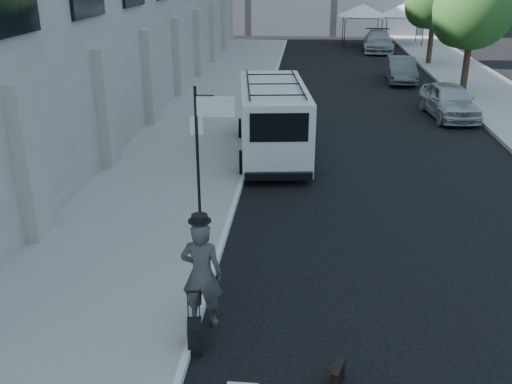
% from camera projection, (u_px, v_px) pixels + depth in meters
% --- Properties ---
extents(ground, '(120.00, 120.00, 0.00)m').
position_uv_depth(ground, '(307.00, 317.00, 10.66)').
color(ground, black).
rests_on(ground, ground).
extents(sidewalk_left, '(4.50, 48.00, 0.15)m').
position_uv_depth(sidewalk_left, '(215.00, 108.00, 25.77)').
color(sidewalk_left, gray).
rests_on(sidewalk_left, ground).
extents(sidewalk_right, '(4.00, 56.00, 0.15)m').
position_uv_depth(sidewalk_right, '(491.00, 94.00, 28.36)').
color(sidewalk_right, gray).
rests_on(sidewalk_right, ground).
extents(sign_pole, '(1.03, 0.07, 3.50)m').
position_uv_depth(sign_pole, '(207.00, 130.00, 12.83)').
color(sign_pole, black).
rests_on(sign_pole, sidewalk_left).
extents(tree_near, '(3.80, 3.83, 6.03)m').
position_uv_depth(tree_near, '(470.00, 12.00, 27.17)').
color(tree_near, black).
rests_on(tree_near, ground).
extents(tree_far, '(3.80, 3.83, 6.03)m').
position_uv_depth(tree_far, '(433.00, 0.00, 35.49)').
color(tree_far, black).
rests_on(tree_far, ground).
extents(tent_left, '(4.00, 4.00, 3.20)m').
position_uv_depth(tent_left, '(363.00, 10.00, 44.42)').
color(tent_left, black).
rests_on(tent_left, ground).
extents(tent_right, '(4.00, 4.00, 3.20)m').
position_uv_depth(tent_right, '(404.00, 10.00, 44.62)').
color(tent_right, black).
rests_on(tent_right, ground).
extents(businessman, '(0.77, 0.53, 2.06)m').
position_uv_depth(businessman, '(202.00, 274.00, 10.11)').
color(businessman, '#39393C').
rests_on(businessman, ground).
extents(briefcase, '(0.26, 0.46, 0.34)m').
position_uv_depth(briefcase, '(338.00, 375.00, 8.91)').
color(briefcase, black).
rests_on(briefcase, ground).
extents(suitcase, '(0.31, 0.42, 1.07)m').
position_uv_depth(suitcase, '(195.00, 336.00, 9.64)').
color(suitcase, black).
rests_on(suitcase, ground).
extents(cargo_van, '(2.86, 6.64, 2.41)m').
position_uv_depth(cargo_van, '(272.00, 119.00, 19.29)').
color(cargo_van, silver).
rests_on(cargo_van, ground).
extents(parked_car_a, '(2.10, 4.40, 1.45)m').
position_uv_depth(parked_car_a, '(449.00, 101.00, 24.18)').
color(parked_car_a, '#A7AAAF').
rests_on(parked_car_a, ground).
extents(parked_car_b, '(1.58, 4.14, 1.35)m').
position_uv_depth(parked_car_b, '(401.00, 70.00, 31.45)').
color(parked_car_b, '#505257').
rests_on(parked_car_b, ground).
extents(parked_car_c, '(2.43, 5.31, 1.51)m').
position_uv_depth(parked_car_c, '(378.00, 41.00, 42.19)').
color(parked_car_c, '#9EA0A5').
rests_on(parked_car_c, ground).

